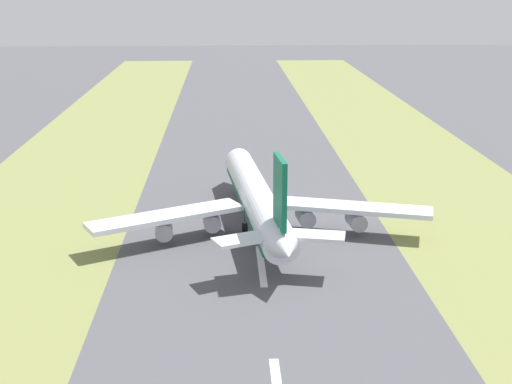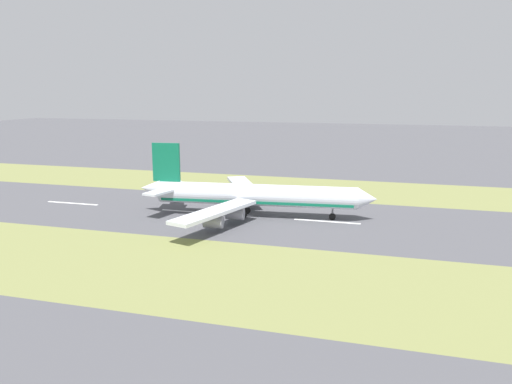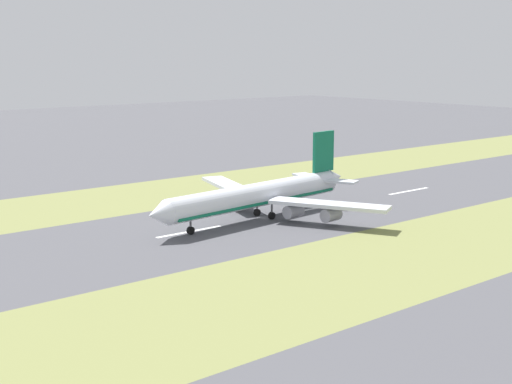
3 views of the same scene
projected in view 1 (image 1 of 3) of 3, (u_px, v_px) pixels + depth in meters
name	position (u px, v px, depth m)	size (l,w,h in m)	color
ground_plane	(257.00, 231.00, 137.02)	(800.00, 800.00, 0.00)	#4C4C51
grass_median_west	(20.00, 234.00, 135.16)	(40.00, 600.00, 0.01)	olive
grass_median_east	(487.00, 227.00, 138.88)	(40.00, 600.00, 0.01)	olive
centreline_dash_mid	(261.00, 265.00, 120.44)	(1.20, 18.00, 0.01)	silver
centreline_dash_far	(252.00, 196.00, 158.72)	(1.20, 18.00, 0.01)	silver
airplane_main_jet	(257.00, 200.00, 136.05)	(63.81, 67.21, 20.20)	silver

